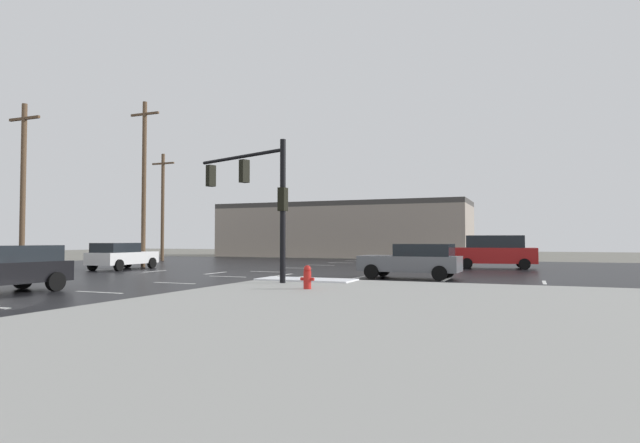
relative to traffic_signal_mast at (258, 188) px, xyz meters
The scene contains 15 objects.
ground_plane 7.15m from the traffic_signal_mast, 123.24° to the left, with size 120.00×120.00×0.00m, color slate.
road_asphalt 7.14m from the traffic_signal_mast, 123.24° to the left, with size 44.00×44.00×0.02m, color black.
sidewalk_corner 11.78m from the traffic_signal_mast, 38.70° to the right, with size 18.00×18.00×0.14m, color #9E9E99.
snow_strip_curbside 4.20m from the traffic_signal_mast, 31.04° to the left, with size 4.00×1.60×0.06m, color white.
lane_markings 5.70m from the traffic_signal_mast, 119.79° to the left, with size 36.15×36.15×0.01m.
traffic_signal_mast is the anchor object (origin of this frame).
fire_hydrant 5.21m from the traffic_signal_mast, 36.29° to the right, with size 0.48×0.26×0.79m.
strip_building_background 34.14m from the traffic_signal_mast, 104.00° to the left, with size 26.19×8.00×5.63m.
suv_red 17.52m from the traffic_signal_mast, 61.96° to the left, with size 4.98×2.57×2.03m.
sedan_grey 7.92m from the traffic_signal_mast, 44.36° to the left, with size 4.58×2.14×1.58m.
sedan_white 13.92m from the traffic_signal_mast, 155.12° to the left, with size 2.32×4.65×1.58m.
sedan_black 9.34m from the traffic_signal_mast, 132.79° to the right, with size 2.32×4.65×1.58m.
utility_pole_mid 15.10m from the traffic_signal_mast, behind, with size 2.20×0.28×9.12m.
utility_pole_far 15.56m from the traffic_signal_mast, 147.27° to the left, with size 2.20×0.28×10.78m.
utility_pole_distant 24.97m from the traffic_signal_mast, 137.48° to the left, with size 2.20×0.28×9.00m.
Camera 1 is at (13.49, -23.41, 1.80)m, focal length 29.12 mm.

